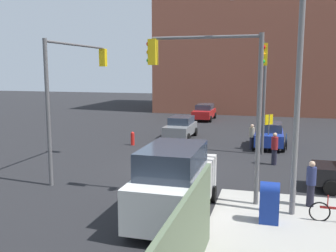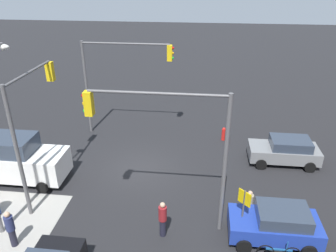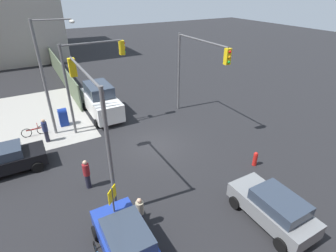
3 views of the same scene
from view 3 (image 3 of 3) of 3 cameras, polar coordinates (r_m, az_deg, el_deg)
name	(u,v)px [view 3 (image 3 of 3)]	position (r m, az deg, el deg)	size (l,w,h in m)	color
ground_plane	(157,145)	(18.25, -2.50, -4.15)	(120.00, 120.00, 0.00)	black
sidewalk_corner	(7,122)	(24.89, -31.64, 0.70)	(12.00, 12.00, 0.01)	#9E9B93
construction_fence	(60,71)	(32.80, -22.39, 11.06)	(19.32, 0.12, 2.40)	#56664C
traffic_signal_nw_corner	(91,109)	(12.85, -16.34, 3.54)	(5.86, 0.36, 6.50)	#59595B
traffic_signal_se_corner	(196,63)	(20.23, 6.04, 13.50)	(6.10, 0.36, 6.50)	#59595B
traffic_signal_ne_corner	(90,70)	(19.44, -16.66, 11.58)	(0.36, 4.51, 6.50)	#59595B
street_lamp_corner	(48,71)	(19.65, -24.66, 10.77)	(0.76, 2.65, 8.00)	slate
warning_sign_two_way	(113,202)	(11.87, -11.88, -15.84)	(0.48, 0.48, 2.40)	#4C4C4C
mailbox_blue	(63,116)	(22.01, -21.88, 1.94)	(0.56, 0.64, 1.43)	navy
fire_hydrant	(255,159)	(16.92, 18.46, -6.73)	(0.26, 0.26, 0.94)	red
sedan_gray	(273,207)	(13.43, 21.94, -16.09)	(4.06, 2.02, 1.62)	slate
coupe_blue	(126,240)	(11.52, -9.17, -23.24)	(3.81, 2.02, 1.62)	#1E389E
sedan_black	(7,159)	(18.04, -31.58, -6.16)	(2.02, 3.97, 1.62)	black
van_white_delivery	(101,101)	(22.66, -14.38, 5.35)	(5.40, 2.32, 2.62)	white
pedestrian_crossing	(140,212)	(12.37, -6.12, -18.14)	(0.36, 0.36, 1.66)	#9E937A
pedestrian_waiting	(45,130)	(20.06, -25.14, -0.82)	(0.36, 0.36, 1.78)	navy
pedestrian_walking_north	(87,174)	(14.84, -17.27, -9.87)	(0.36, 0.36, 1.78)	maroon
bicycle_leaning_on_fence	(34,131)	(21.57, -27.07, -1.01)	(0.05, 1.75, 0.97)	black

